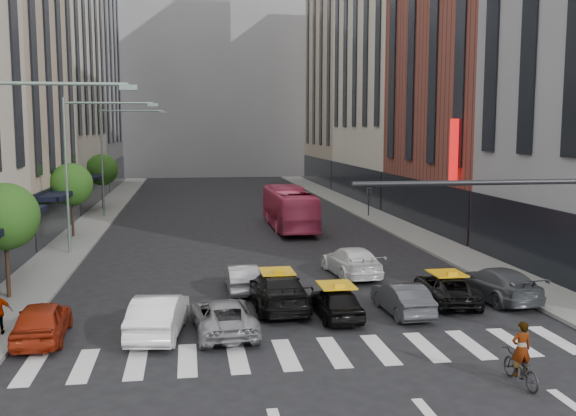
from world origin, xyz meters
name	(u,v)px	position (x,y,z in m)	size (l,w,h in m)	color
ground	(326,370)	(0.00, 0.00, 0.00)	(160.00, 160.00, 0.00)	black
sidewalk_left	(87,228)	(-11.50, 30.00, 0.07)	(3.00, 96.00, 0.15)	slate
sidewalk_right	(387,221)	(11.50, 30.00, 0.07)	(3.00, 96.00, 0.15)	slate
building_left_c	(45,15)	(-17.00, 46.00, 18.00)	(8.00, 20.00, 36.00)	beige
building_left_d	(79,67)	(-17.00, 65.00, 15.00)	(8.00, 18.00, 30.00)	gray
building_right_b	(474,52)	(17.00, 27.00, 13.00)	(8.00, 18.00, 26.00)	brown
building_right_c	(394,4)	(17.00, 46.00, 20.00)	(8.00, 20.00, 40.00)	beige
building_right_d	(348,78)	(17.00, 65.00, 14.00)	(8.00, 18.00, 28.00)	tan
building_far	(211,61)	(0.00, 85.00, 18.00)	(30.00, 10.00, 36.00)	gray
tree_near	(5,217)	(-11.80, 10.00, 3.65)	(2.88, 2.88, 4.95)	black
tree_mid	(71,185)	(-11.80, 26.00, 3.65)	(2.88, 2.88, 4.95)	black
tree_far	(102,170)	(-11.80, 42.00, 3.65)	(2.88, 2.88, 4.95)	black
streetlamp_near	(7,173)	(-10.04, 4.00, 5.90)	(5.38, 0.25, 9.00)	gray
streetlamp_mid	(83,154)	(-10.04, 20.00, 5.90)	(5.38, 0.25, 9.00)	gray
streetlamp_far	(114,147)	(-10.04, 36.00, 5.90)	(5.38, 0.25, 9.00)	gray
liberty_sign	(454,151)	(12.60, 20.00, 6.00)	(0.30, 0.70, 4.00)	red
car_red	(42,321)	(-9.20, 4.23, 0.71)	(1.67, 4.15, 1.41)	maroon
car_white_front	(159,315)	(-5.20, 4.17, 0.76)	(1.60, 4.59, 1.51)	white
car_silver	(223,316)	(-2.90, 4.07, 0.63)	(2.09, 4.54, 1.26)	gray
taxi_left	(277,290)	(-0.53, 6.99, 0.77)	(2.15, 5.28, 1.53)	black
taxi_center	(336,302)	(1.56, 5.25, 0.65)	(1.53, 3.80, 1.30)	black
car_grey_mid	(402,298)	(4.30, 5.40, 0.65)	(1.37, 3.92, 1.29)	#36383D
taxi_right	(446,288)	(6.70, 6.68, 0.63)	(2.09, 4.54, 1.26)	black
car_grey_curb	(496,284)	(9.00, 6.83, 0.71)	(1.99, 4.90, 1.42)	#43464B
car_row2_left	(242,278)	(-1.73, 9.97, 0.63)	(1.34, 3.85, 1.27)	#AAAAB0
car_row2_right	(351,261)	(4.00, 12.30, 0.73)	(2.04, 5.01, 1.45)	white
bus	(289,208)	(3.30, 27.94, 1.53)	(2.58, 11.02, 3.07)	#D13D65
motorcycle	(520,368)	(5.31, -2.01, 0.49)	(0.66, 1.88, 0.99)	black
rider	(522,324)	(5.31, -2.01, 1.80)	(0.60, 0.39, 1.63)	gray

